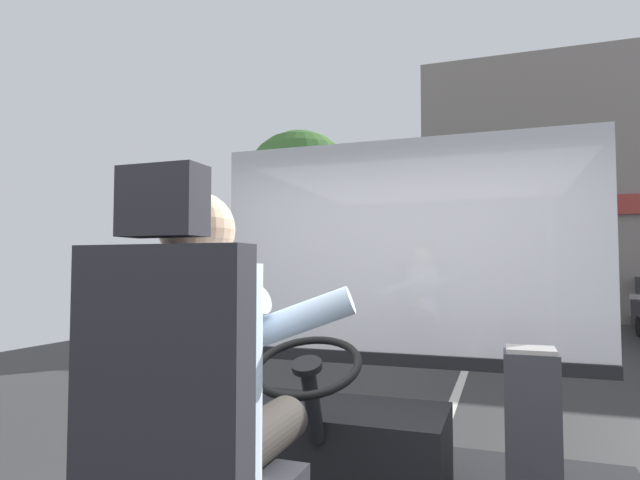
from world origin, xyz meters
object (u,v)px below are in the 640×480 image
object	(u,v)px
driver_seat	(183,461)
fare_box	(532,431)
steering_console	(335,444)
bus_driver	(206,373)

from	to	relation	value
driver_seat	fare_box	bearing A→B (deg)	55.72
driver_seat	steering_console	size ratio (longest dim) A/B	1.24
bus_driver	driver_seat	bearing A→B (deg)	-90.00
bus_driver	fare_box	bearing A→B (deg)	53.46
driver_seat	bus_driver	world-z (taller)	driver_seat
driver_seat	fare_box	size ratio (longest dim) A/B	1.84
steering_console	bus_driver	bearing A→B (deg)	-90.00
steering_console	fare_box	size ratio (longest dim) A/B	1.48
bus_driver	fare_box	xyz separation A→B (m)	(0.92, 1.25, -0.43)
driver_seat	steering_console	xyz separation A→B (m)	(0.00, 1.34, -0.37)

